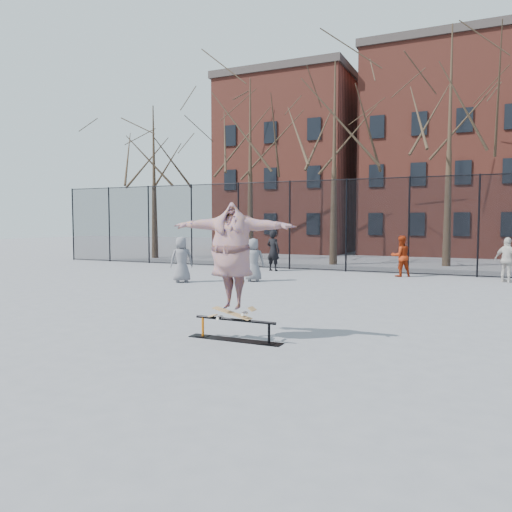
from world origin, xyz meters
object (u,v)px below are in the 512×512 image
at_px(skateboard, 232,316).
at_px(bystander_extra, 254,260).
at_px(bystander_grey, 182,259).
at_px(bystander_white, 507,260).
at_px(skate_rail, 235,332).
at_px(bystander_black, 273,251).
at_px(bystander_red, 401,256).
at_px(skater, 232,260).

bearing_deg(skateboard, bystander_extra, 112.58).
distance_m(bystander_grey, bystander_extra, 2.57).
bearing_deg(bystander_white, bystander_extra, 55.26).
bearing_deg(skate_rail, skateboard, 180.00).
relative_size(bystander_black, bystander_red, 1.10).
height_order(bystander_black, bystander_red, bystander_black).
xyz_separation_m(skateboard, bystander_grey, (-5.64, 6.93, 0.37)).
bearing_deg(skateboard, bystander_red, 84.53).
xyz_separation_m(skate_rail, skateboard, (-0.06, 0.00, 0.29)).
xyz_separation_m(bystander_red, bystander_extra, (-4.59, -3.85, -0.02)).
bearing_deg(bystander_white, bystander_red, 27.30).
relative_size(bystander_grey, bystander_extra, 1.04).
distance_m(bystander_black, bystander_white, 9.18).
bearing_deg(skateboard, skate_rail, -0.00).
bearing_deg(skate_rail, bystander_grey, 129.43).
height_order(bystander_grey, bystander_black, bystander_black).
xyz_separation_m(bystander_grey, bystander_white, (10.53, 4.84, -0.01)).
distance_m(skateboard, skater, 1.01).
xyz_separation_m(skate_rail, bystander_black, (-4.34, 12.10, 0.73)).
bearing_deg(bystander_extra, bystander_red, -163.44).
xyz_separation_m(skater, bystander_black, (-4.28, 12.10, -0.58)).
height_order(skate_rail, bystander_extra, bystander_extra).
distance_m(skate_rail, skater, 1.31).
relative_size(skate_rail, bystander_extra, 1.17).
relative_size(skater, bystander_extra, 1.51).
distance_m(bystander_black, bystander_extra, 3.94).
relative_size(skateboard, bystander_red, 0.50).
height_order(skate_rail, skateboard, skateboard).
bearing_deg(bystander_extra, skate_rail, 89.47).
bearing_deg(bystander_red, bystander_grey, 3.43).
xyz_separation_m(skater, bystander_red, (1.16, 12.10, -0.66)).
distance_m(skate_rail, bystander_red, 12.17).
xyz_separation_m(skateboard, bystander_white, (4.89, 11.77, 0.35)).
relative_size(bystander_grey, bystander_black, 0.92).
height_order(skateboard, bystander_white, bystander_white).
height_order(bystander_grey, bystander_red, bystander_grey).
relative_size(bystander_white, bystander_extra, 1.03).
height_order(skater, bystander_grey, skater).
relative_size(skate_rail, bystander_grey, 1.12).
bearing_deg(bystander_extra, bystander_grey, 7.35).
bearing_deg(bystander_grey, skater, 90.55).
bearing_deg(skate_rail, skater, 180.00).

